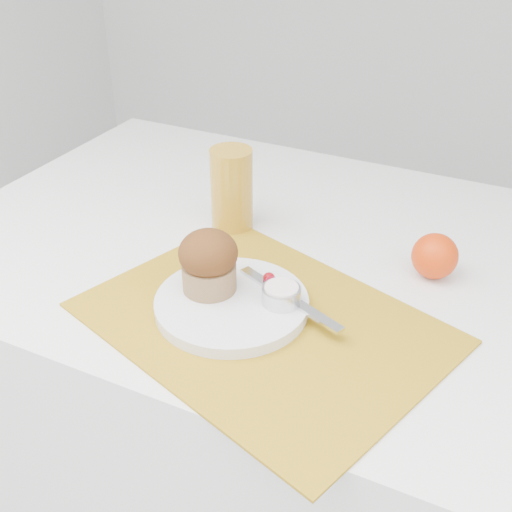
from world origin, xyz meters
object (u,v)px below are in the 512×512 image
at_px(juice_glass, 232,190).
at_px(table, 281,405).
at_px(plate, 232,304).
at_px(orange, 435,256).
at_px(muffin, 209,261).

bearing_deg(juice_glass, table, -10.14).
height_order(plate, juice_glass, juice_glass).
bearing_deg(orange, juice_glass, -179.96).
xyz_separation_m(table, juice_glass, (-0.11, 0.02, 0.45)).
bearing_deg(muffin, plate, -13.30).
bearing_deg(plate, juice_glass, 117.69).
height_order(orange, juice_glass, juice_glass).
relative_size(table, plate, 5.38).
relative_size(orange, juice_glass, 0.49).
distance_m(orange, muffin, 0.35).
bearing_deg(muffin, juice_glass, 109.45).
height_order(table, muffin, muffin).
distance_m(table, orange, 0.48).
relative_size(plate, muffin, 2.17).
xyz_separation_m(plate, juice_glass, (-0.12, 0.22, 0.06)).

